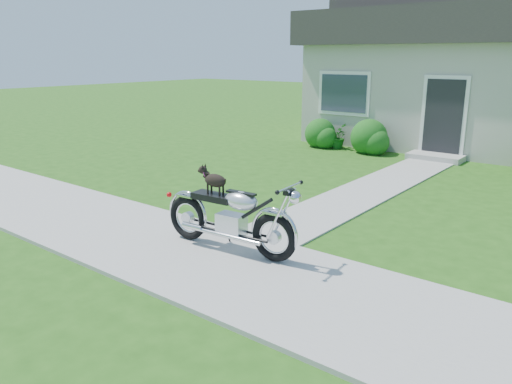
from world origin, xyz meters
TOP-DOWN VIEW (x-y plane):
  - ground at (0.00, 0.00)m, footprint 80.00×80.00m
  - sidewalk at (0.00, 0.00)m, footprint 24.00×2.20m
  - walkway at (-1.50, 5.00)m, footprint 1.20×8.00m
  - shrub_row at (-0.28, 8.50)m, footprint 10.30×1.04m
  - potted_plant_left at (-4.44, 8.55)m, footprint 0.80×0.83m
  - motorcycle_with_dog at (-1.56, 0.38)m, footprint 2.22×0.60m

SIDE VIEW (x-z plane):
  - ground at x=0.00m, z-range 0.00..0.00m
  - walkway at x=-1.50m, z-range 0.00..0.03m
  - sidewalk at x=0.00m, z-range 0.00..0.04m
  - potted_plant_left at x=-4.44m, z-range 0.00..0.71m
  - shrub_row at x=-0.28m, z-range -0.11..0.93m
  - motorcycle_with_dog at x=-1.56m, z-range -0.03..1.13m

